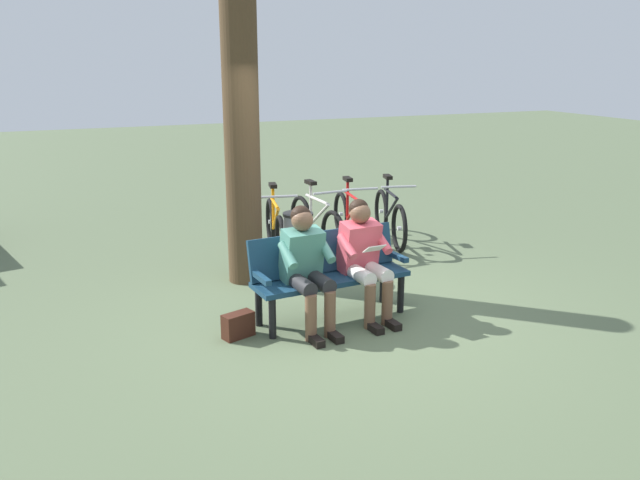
# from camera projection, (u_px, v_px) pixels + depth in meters

# --- Properties ---
(ground_plane) EXTENTS (40.00, 40.00, 0.00)m
(ground_plane) POSITION_uv_depth(u_px,v_px,m) (356.00, 317.00, 6.74)
(ground_plane) COLOR #566647
(bench) EXTENTS (1.63, 0.60, 0.87)m
(bench) POSITION_uv_depth(u_px,v_px,m) (328.00, 269.00, 6.63)
(bench) COLOR navy
(bench) RESTS_ON ground
(person_reading) EXTENTS (0.51, 0.79, 1.20)m
(person_reading) POSITION_uv_depth(u_px,v_px,m) (364.00, 254.00, 6.58)
(person_reading) COLOR #D84C59
(person_reading) RESTS_ON ground
(person_companion) EXTENTS (0.51, 0.79, 1.20)m
(person_companion) POSITION_uv_depth(u_px,v_px,m) (306.00, 263.00, 6.30)
(person_companion) COLOR #4C8C7A
(person_companion) RESTS_ON ground
(handbag) EXTENTS (0.33, 0.23, 0.24)m
(handbag) POSITION_uv_depth(u_px,v_px,m) (238.00, 325.00, 6.22)
(handbag) COLOR #3F1E14
(handbag) RESTS_ON ground
(tree_trunk) EXTENTS (0.40, 0.40, 3.16)m
(tree_trunk) POSITION_uv_depth(u_px,v_px,m) (242.00, 147.00, 7.42)
(tree_trunk) COLOR #4C3823
(tree_trunk) RESTS_ON ground
(litter_bin) EXTENTS (0.36, 0.36, 0.79)m
(litter_bin) POSITION_uv_depth(u_px,v_px,m) (298.00, 245.00, 7.83)
(litter_bin) COLOR slate
(litter_bin) RESTS_ON ground
(bicycle_purple) EXTENTS (0.57, 1.64, 0.94)m
(bicycle_purple) POSITION_uv_depth(u_px,v_px,m) (390.00, 217.00, 9.35)
(bicycle_purple) COLOR black
(bicycle_purple) RESTS_ON ground
(bicycle_black) EXTENTS (0.48, 1.67, 0.94)m
(bicycle_black) POSITION_uv_depth(u_px,v_px,m) (351.00, 220.00, 9.18)
(bicycle_black) COLOR black
(bicycle_black) RESTS_ON ground
(bicycle_silver) EXTENTS (0.48, 1.68, 0.94)m
(bicycle_silver) POSITION_uv_depth(u_px,v_px,m) (316.00, 225.00, 8.95)
(bicycle_silver) COLOR black
(bicycle_silver) RESTS_ON ground
(bicycle_blue) EXTENTS (0.52, 1.66, 0.94)m
(bicycle_blue) POSITION_uv_depth(u_px,v_px,m) (275.00, 229.00, 8.73)
(bicycle_blue) COLOR black
(bicycle_blue) RESTS_ON ground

